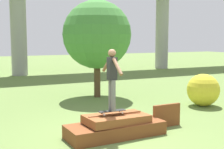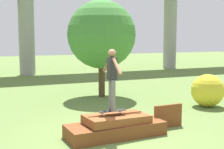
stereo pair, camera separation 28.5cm
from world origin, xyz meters
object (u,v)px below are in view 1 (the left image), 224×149
skateboard (112,111)px  skater (112,75)px  bush_yellow_flowering (203,90)px  tree_behind_left (97,35)px

skateboard → skater: skater is taller
skateboard → skater: size_ratio=0.46×
skater → bush_yellow_flowering: bearing=21.6°
skateboard → bush_yellow_flowering: bush_yellow_flowering is taller
skater → tree_behind_left: 5.86m
skater → tree_behind_left: bearing=71.0°
skateboard → skater: bearing=169.4°
skateboard → bush_yellow_flowering: bearing=21.6°
skater → skateboard: bearing=-10.6°
skateboard → tree_behind_left: bearing=71.0°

